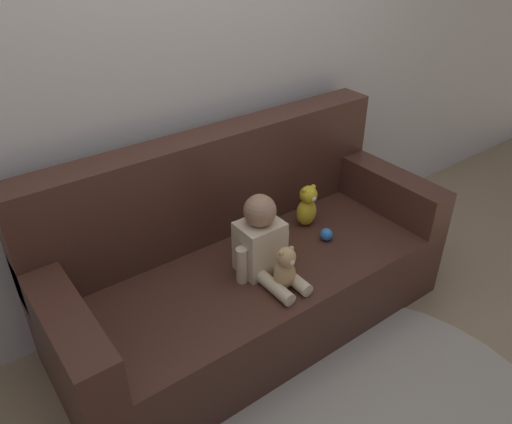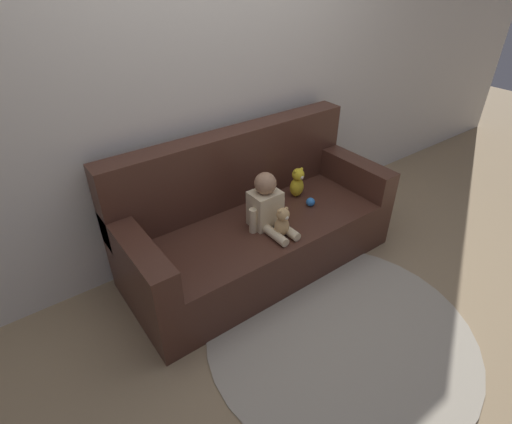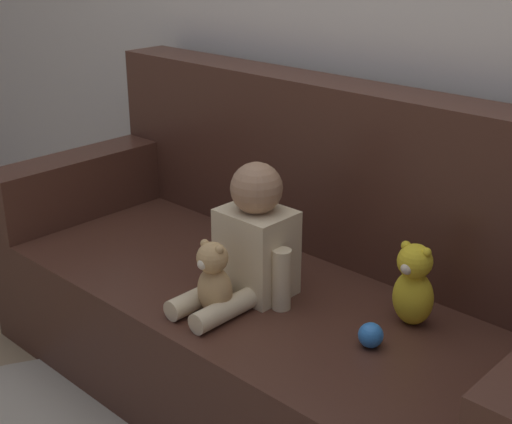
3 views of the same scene
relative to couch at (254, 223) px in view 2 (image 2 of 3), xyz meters
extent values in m
plane|color=#9E8460|center=(0.00, -0.07, -0.32)|extent=(12.00, 12.00, 0.00)
cube|color=silver|center=(0.00, 0.42, 0.98)|extent=(8.00, 0.05, 2.60)
cube|color=#47281E|center=(0.00, -0.07, -0.12)|extent=(1.94, 0.82, 0.40)
cube|color=#47281E|center=(0.00, 0.25, 0.35)|extent=(1.94, 0.18, 0.55)
cube|color=#47281E|center=(-0.89, -0.07, 0.19)|extent=(0.16, 0.82, 0.23)
cube|color=#47281E|center=(0.89, -0.07, 0.19)|extent=(0.16, 0.82, 0.23)
cube|color=beige|center=(-0.01, -0.14, 0.20)|extent=(0.20, 0.16, 0.25)
sphere|color=#A37A5B|center=(-0.01, -0.14, 0.39)|extent=(0.15, 0.15, 0.15)
cylinder|color=beige|center=(-0.06, -0.32, 0.10)|extent=(0.06, 0.20, 0.06)
cylinder|color=beige|center=(0.04, -0.32, 0.10)|extent=(0.06, 0.20, 0.06)
cylinder|color=beige|center=(-0.12, -0.16, 0.16)|extent=(0.05, 0.05, 0.18)
cylinder|color=beige|center=(0.11, -0.16, 0.16)|extent=(0.05, 0.05, 0.18)
ellipsoid|color=tan|center=(0.00, -0.31, 0.14)|extent=(0.10, 0.09, 0.14)
sphere|color=tan|center=(0.00, -0.32, 0.25)|extent=(0.09, 0.09, 0.09)
sphere|color=tan|center=(-0.03, -0.32, 0.28)|extent=(0.02, 0.02, 0.02)
sphere|color=tan|center=(0.03, -0.32, 0.28)|extent=(0.02, 0.02, 0.02)
sphere|color=beige|center=(0.00, -0.35, 0.24)|extent=(0.03, 0.03, 0.03)
ellipsoid|color=yellow|center=(0.42, 0.02, 0.15)|extent=(0.11, 0.09, 0.15)
sphere|color=yellow|center=(0.42, 0.01, 0.26)|extent=(0.09, 0.09, 0.09)
sphere|color=yellow|center=(0.39, 0.01, 0.29)|extent=(0.03, 0.03, 0.03)
sphere|color=yellow|center=(0.45, 0.01, 0.29)|extent=(0.03, 0.03, 0.03)
sphere|color=beige|center=(0.42, -0.03, 0.25)|extent=(0.03, 0.03, 0.03)
sphere|color=#337FDB|center=(0.40, -0.15, 0.11)|extent=(0.06, 0.06, 0.06)
cylinder|color=#B2A893|center=(0.00, -0.89, -0.32)|extent=(1.64, 1.64, 0.01)
camera|label=1|loc=(-1.12, -1.61, 1.54)|focal=35.00mm
camera|label=2|loc=(-1.40, -1.91, 1.66)|focal=28.00mm
camera|label=3|loc=(1.26, -1.48, 1.06)|focal=50.00mm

